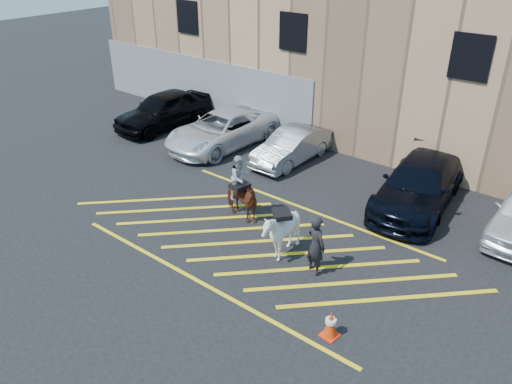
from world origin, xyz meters
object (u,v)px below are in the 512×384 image
Objects in this scene: car_silver_sedan at (292,146)px; handler at (316,245)px; car_blue_suv at (419,184)px; mounted_bay at (240,194)px; car_black_suv at (164,110)px; car_white_pickup at (222,130)px; saddled_white at (282,232)px; traffic_cone at (331,324)px.

car_silver_sedan is 2.28× the size of handler.
car_blue_suv is 2.43× the size of mounted_bay.
handler is at bearing -21.61° from car_black_suv.
mounted_bay is (4.52, -4.16, 0.16)m from car_white_pickup.
mounted_bay reaches higher than handler.
car_black_suv is 12.26m from car_blue_suv.
car_black_suv is at bearing 154.11° from saddled_white.
saddled_white reaches higher than car_silver_sedan.
traffic_cone is at bearing -28.64° from mounted_bay.
car_silver_sedan is at bearing 170.05° from car_blue_suv.
mounted_bay is at bearing -73.44° from car_silver_sedan.
car_silver_sedan is 9.69m from traffic_cone.
mounted_bay is (-3.39, 0.89, 0.03)m from handler.
car_blue_suv is (8.59, 0.23, 0.04)m from car_white_pickup.
car_black_suv is 6.67× the size of traffic_cone.
mounted_bay reaches higher than car_white_pickup.
car_black_suv is 11.59m from saddled_white.
saddled_white is at bearing 145.82° from traffic_cone.
car_black_suv is at bearing 152.83° from mounted_bay.
car_white_pickup is at bearing -169.59° from car_silver_sedan.
saddled_white is (10.43, -5.06, -0.04)m from car_black_suv.
car_silver_sedan is at bearing 6.06° from car_black_suv.
car_silver_sedan is 5.35m from car_blue_suv.
car_silver_sedan is 0.74× the size of car_blue_suv.
car_black_suv is at bearing -174.68° from car_silver_sedan.
mounted_bay reaches higher than car_blue_suv.
car_silver_sedan is (3.25, 0.52, -0.09)m from car_white_pickup.
car_white_pickup is 7.22× the size of traffic_cone.
car_silver_sedan is at bearing 105.19° from mounted_bay.
handler reaches higher than saddled_white.
saddled_white is at bearing -23.78° from car_black_suv.
traffic_cone is at bearing -48.42° from car_silver_sedan.
handler is at bearing -48.68° from car_silver_sedan.
car_white_pickup is at bearing 143.40° from saddled_white.
car_white_pickup is 8.42m from saddled_white.
car_blue_suv is at bearing 70.79° from saddled_white.
car_silver_sedan is at bearing -32.50° from handler.
car_blue_suv is at bearing 4.29° from car_white_pickup.
saddled_white is 3.34m from traffic_cone.
car_white_pickup is 8.60m from car_blue_suv.
car_blue_suv is at bearing -1.66° from car_silver_sedan.
car_white_pickup is 0.99× the size of car_blue_suv.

